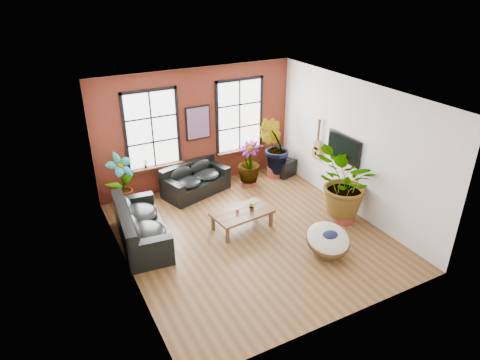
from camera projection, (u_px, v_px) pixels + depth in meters
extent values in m
cube|color=brown|center=(251.00, 235.00, 10.56)|extent=(6.00, 6.50, 0.02)
cube|color=white|center=(253.00, 95.00, 9.00)|extent=(6.00, 6.50, 0.02)
cube|color=maroon|center=(197.00, 129.00, 12.37)|extent=(6.00, 0.02, 3.50)
cube|color=silver|center=(347.00, 243.00, 7.19)|extent=(6.00, 0.02, 3.50)
cube|color=silver|center=(121.00, 200.00, 8.52)|extent=(0.02, 6.50, 3.50)
cube|color=silver|center=(354.00, 148.00, 11.04)|extent=(0.02, 6.50, 3.50)
cube|color=white|center=(152.00, 130.00, 11.67)|extent=(1.40, 0.02, 2.10)
cube|color=black|center=(156.00, 167.00, 12.09)|extent=(1.60, 0.22, 0.06)
cube|color=white|center=(240.00, 116.00, 12.80)|extent=(1.40, 0.02, 2.10)
cube|color=black|center=(241.00, 150.00, 13.22)|extent=(1.60, 0.22, 0.06)
cube|color=black|center=(196.00, 186.00, 12.45)|extent=(2.10, 1.46, 0.43)
cube|color=black|center=(188.00, 169.00, 12.48)|extent=(1.89, 0.79, 0.44)
cube|color=black|center=(172.00, 185.00, 11.77)|extent=(0.50, 0.96, 0.23)
cube|color=black|center=(217.00, 167.00, 12.84)|extent=(0.50, 0.96, 0.23)
ellipsoid|color=black|center=(187.00, 182.00, 12.06)|extent=(1.00, 0.99, 0.25)
ellipsoid|color=black|center=(181.00, 174.00, 12.16)|extent=(0.84, 0.48, 0.43)
ellipsoid|color=black|center=(207.00, 174.00, 12.53)|extent=(1.00, 0.99, 0.25)
ellipsoid|color=black|center=(200.00, 167.00, 12.63)|extent=(0.84, 0.48, 0.43)
cube|color=black|center=(143.00, 233.00, 10.19)|extent=(1.23, 2.46, 0.46)
cube|color=black|center=(124.00, 220.00, 9.86)|extent=(0.48, 2.39, 0.48)
cube|color=black|center=(150.00, 245.00, 9.15)|extent=(1.01, 0.34, 0.24)
cube|color=black|center=(133.00, 200.00, 10.92)|extent=(1.01, 0.34, 0.24)
ellipsoid|color=black|center=(148.00, 232.00, 9.69)|extent=(0.93, 1.12, 0.27)
ellipsoid|color=black|center=(134.00, 229.00, 9.51)|extent=(0.37, 1.06, 0.46)
ellipsoid|color=black|center=(140.00, 213.00, 10.47)|extent=(0.93, 1.12, 0.27)
ellipsoid|color=black|center=(127.00, 209.00, 10.30)|extent=(0.37, 1.06, 0.46)
cube|color=#51351D|center=(242.00, 213.00, 10.65)|extent=(1.56, 1.01, 0.06)
cube|color=black|center=(245.00, 214.00, 10.53)|extent=(1.47, 0.18, 0.00)
cube|color=black|center=(239.00, 209.00, 10.73)|extent=(1.47, 0.18, 0.00)
cube|color=#51351D|center=(228.00, 235.00, 10.17)|extent=(0.08, 0.08, 0.41)
cube|color=#51351D|center=(271.00, 219.00, 10.83)|extent=(0.08, 0.08, 0.41)
cube|color=#51351D|center=(213.00, 223.00, 10.67)|extent=(0.08, 0.08, 0.41)
cube|color=#51351D|center=(255.00, 208.00, 11.33)|extent=(0.08, 0.08, 0.41)
cylinder|color=#BA2E46|center=(237.00, 210.00, 10.60)|extent=(0.09, 0.09, 0.09)
cylinder|color=#4A331A|center=(327.00, 250.00, 9.77)|extent=(0.67, 0.67, 0.23)
torus|color=#4A331A|center=(328.00, 240.00, 9.65)|extent=(1.16, 1.16, 0.46)
ellipsoid|color=silver|center=(328.00, 238.00, 9.63)|extent=(1.13, 1.17, 0.62)
ellipsoid|color=#141841|center=(330.00, 235.00, 9.53)|extent=(0.43, 0.37, 0.17)
cube|color=black|center=(198.00, 123.00, 12.22)|extent=(0.74, 0.04, 0.98)
cube|color=#0C7F8C|center=(198.00, 123.00, 12.20)|extent=(0.66, 0.02, 0.90)
cube|color=black|center=(344.00, 148.00, 11.29)|extent=(0.06, 1.25, 0.72)
cube|color=black|center=(343.00, 148.00, 11.28)|extent=(0.01, 1.15, 0.62)
cylinder|color=#B27F4C|center=(317.00, 153.00, 12.34)|extent=(0.09, 0.38, 0.38)
cylinder|color=#B27F4C|center=(317.00, 145.00, 12.23)|extent=(0.09, 0.30, 0.30)
cylinder|color=black|center=(317.00, 153.00, 12.33)|extent=(0.09, 0.11, 0.11)
cube|color=black|center=(318.00, 133.00, 12.06)|extent=(0.04, 0.05, 0.55)
cube|color=black|center=(319.00, 122.00, 11.92)|extent=(0.06, 0.06, 0.14)
cube|color=black|center=(284.00, 168.00, 13.52)|extent=(0.74, 0.67, 0.51)
cylinder|color=brown|center=(127.00, 203.00, 11.62)|extent=(0.57, 0.57, 0.37)
cylinder|color=brown|center=(275.00, 171.00, 13.48)|extent=(0.55, 0.55, 0.35)
cylinder|color=brown|center=(344.00, 214.00, 11.06)|extent=(0.59, 0.59, 0.40)
cylinder|color=brown|center=(249.00, 179.00, 12.97)|extent=(0.45, 0.45, 0.33)
imported|color=#275115|center=(122.00, 180.00, 11.28)|extent=(0.93, 0.80, 1.48)
imported|color=#275115|center=(274.00, 147.00, 13.14)|extent=(1.18, 1.14, 1.67)
imported|color=#275115|center=(346.00, 184.00, 10.69)|extent=(2.13, 2.07, 1.81)
imported|color=#275115|center=(249.00, 162.00, 12.69)|extent=(0.95, 0.95, 1.23)
imported|color=#275115|center=(252.00, 206.00, 10.62)|extent=(0.23, 0.20, 0.24)
imported|color=#275115|center=(145.00, 164.00, 11.89)|extent=(0.17, 0.17, 0.27)
imported|color=#275115|center=(251.00, 143.00, 13.29)|extent=(0.19, 0.19, 0.27)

